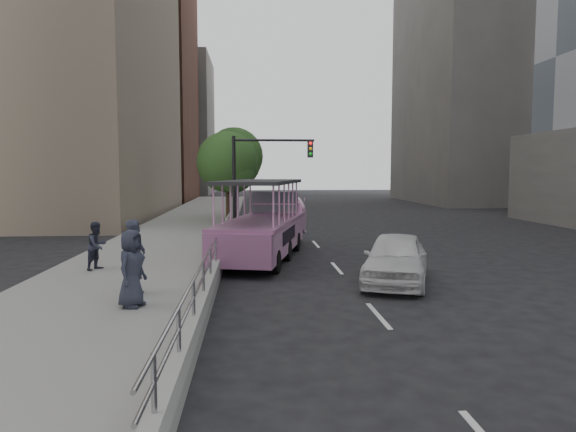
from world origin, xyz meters
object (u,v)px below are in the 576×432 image
object	(u,v)px
pedestrian_near	(136,257)
pedestrian_mid	(97,246)
duck_boat	(267,228)
street_tree_far	(236,158)
traffic_signal	(257,170)
street_tree_near	(229,164)
parking_sign	(238,207)
car	(396,258)
pedestrian_far	(132,268)

from	to	relation	value
pedestrian_near	pedestrian_mid	size ratio (longest dim) A/B	1.25
duck_boat	street_tree_far	xyz separation A→B (m)	(-1.70, 15.06, 3.16)
duck_boat	street_tree_far	world-z (taller)	street_tree_far
pedestrian_near	pedestrian_mid	xyz separation A→B (m)	(-1.99, 3.46, -0.19)
traffic_signal	street_tree_near	world-z (taller)	street_tree_near
pedestrian_mid	parking_sign	size ratio (longest dim) A/B	0.50
traffic_signal	street_tree_near	xyz separation A→B (m)	(-1.60, 3.43, 0.32)
car	parking_sign	xyz separation A→B (m)	(-5.02, 6.99, 1.12)
street_tree_near	street_tree_far	size ratio (longest dim) A/B	0.89
pedestrian_near	street_tree_near	xyz separation A→B (m)	(1.63, 16.61, 2.56)
traffic_signal	car	bearing A→B (deg)	-69.53
pedestrian_mid	street_tree_near	world-z (taller)	street_tree_near
street_tree_near	pedestrian_far	bearing A→B (deg)	-94.69
pedestrian_near	street_tree_far	xyz separation A→B (m)	(1.83, 22.61, 3.05)
parking_sign	traffic_signal	distance (m)	4.42
pedestrian_mid	street_tree_far	xyz separation A→B (m)	(3.82, 19.15, 3.24)
car	street_tree_near	xyz separation A→B (m)	(-5.70, 14.43, 3.05)
car	street_tree_near	world-z (taller)	street_tree_near
pedestrian_far	parking_sign	world-z (taller)	parking_sign
pedestrian_far	traffic_signal	xyz separation A→B (m)	(3.06, 14.40, 2.30)
car	traffic_signal	bearing A→B (deg)	130.18
duck_boat	pedestrian_far	size ratio (longest dim) A/B	5.30
car	street_tree_near	size ratio (longest dim) A/B	0.79
pedestrian_far	street_tree_far	world-z (taller)	street_tree_far
car	pedestrian_near	xyz separation A→B (m)	(-7.33, -2.18, 0.49)
pedestrian_near	traffic_signal	bearing A→B (deg)	-7.85
duck_boat	parking_sign	world-z (taller)	duck_boat
pedestrian_far	street_tree_far	size ratio (longest dim) A/B	0.28
duck_boat	car	bearing A→B (deg)	-54.68
pedestrian_mid	pedestrian_far	size ratio (longest dim) A/B	0.85
car	pedestrian_far	bearing A→B (deg)	-134.92
car	pedestrian_near	distance (m)	7.67
car	pedestrian_near	size ratio (longest dim) A/B	2.36
car	traffic_signal	size ratio (longest dim) A/B	0.87
traffic_signal	street_tree_near	distance (m)	3.80
duck_boat	traffic_signal	xyz separation A→B (m)	(-0.30, 5.63, 2.35)
duck_boat	pedestrian_near	distance (m)	8.33
pedestrian_far	street_tree_near	bearing A→B (deg)	13.48
street_tree_near	car	bearing A→B (deg)	-68.43
car	street_tree_near	distance (m)	15.82
parking_sign	street_tree_near	size ratio (longest dim) A/B	0.54
duck_boat	pedestrian_near	xyz separation A→B (m)	(-3.53, -7.55, 0.11)
duck_boat	car	distance (m)	6.59
pedestrian_far	car	bearing A→B (deg)	-46.46
car	pedestrian_far	size ratio (longest dim) A/B	2.51
pedestrian_mid	traffic_signal	bearing A→B (deg)	-3.16
pedestrian_near	street_tree_far	bearing A→B (deg)	1.28
parking_sign	street_tree_far	distance (m)	13.67
pedestrian_far	pedestrian_near	bearing A→B (deg)	26.00
duck_boat	street_tree_near	bearing A→B (deg)	101.84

